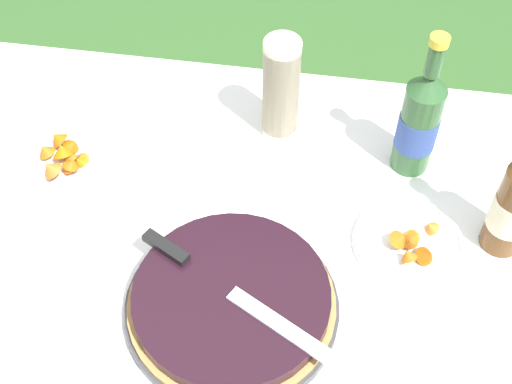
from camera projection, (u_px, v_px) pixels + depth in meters
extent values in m
cube|color=brown|center=(200.00, 245.00, 1.30)|extent=(1.73, 0.92, 0.03)
cube|color=white|center=(199.00, 239.00, 1.29)|extent=(1.74, 0.93, 0.00)
cube|color=white|center=(242.00, 86.00, 1.62)|extent=(1.74, 0.01, 0.10)
cylinder|color=#38383D|center=(232.00, 308.00, 1.18)|extent=(0.36, 0.36, 0.02)
cylinder|color=#B78447|center=(232.00, 303.00, 1.17)|extent=(0.34, 0.34, 0.01)
cylinder|color=black|center=(231.00, 298.00, 1.16)|extent=(0.32, 0.32, 0.03)
cube|color=silver|center=(279.00, 324.00, 1.11)|extent=(0.18, 0.11, 0.00)
cube|color=black|center=(166.00, 247.00, 1.19)|extent=(0.09, 0.06, 0.01)
cylinder|color=beige|center=(280.00, 113.00, 1.42)|extent=(0.07, 0.07, 0.09)
cylinder|color=beige|center=(280.00, 109.00, 1.41)|extent=(0.07, 0.07, 0.09)
cylinder|color=beige|center=(280.00, 104.00, 1.40)|extent=(0.07, 0.07, 0.09)
cylinder|color=beige|center=(281.00, 99.00, 1.39)|extent=(0.07, 0.07, 0.09)
cylinder|color=beige|center=(281.00, 94.00, 1.38)|extent=(0.07, 0.07, 0.09)
cylinder|color=beige|center=(281.00, 89.00, 1.37)|extent=(0.07, 0.07, 0.09)
cylinder|color=beige|center=(281.00, 84.00, 1.36)|extent=(0.07, 0.07, 0.09)
cylinder|color=beige|center=(281.00, 79.00, 1.35)|extent=(0.07, 0.07, 0.09)
cylinder|color=beige|center=(282.00, 74.00, 1.34)|extent=(0.07, 0.07, 0.09)
cylinder|color=beige|center=(282.00, 69.00, 1.33)|extent=(0.07, 0.07, 0.09)
cylinder|color=beige|center=(282.00, 63.00, 1.32)|extent=(0.07, 0.07, 0.09)
torus|color=beige|center=(283.00, 43.00, 1.28)|extent=(0.07, 0.07, 0.01)
cylinder|color=#2D562D|center=(417.00, 129.00, 1.32)|extent=(0.07, 0.07, 0.20)
cylinder|color=#334C93|center=(417.00, 130.00, 1.32)|extent=(0.08, 0.08, 0.07)
cone|color=#2D562D|center=(429.00, 82.00, 1.23)|extent=(0.07, 0.07, 0.04)
cylinder|color=#2D562D|center=(435.00, 60.00, 1.19)|extent=(0.03, 0.03, 0.06)
cylinder|color=gold|center=(440.00, 41.00, 1.16)|extent=(0.03, 0.03, 0.02)
cylinder|color=white|center=(408.00, 243.00, 1.27)|extent=(0.20, 0.20, 0.01)
torus|color=white|center=(409.00, 240.00, 1.27)|extent=(0.20, 0.20, 0.01)
cone|color=#A7490B|center=(428.00, 255.00, 1.23)|extent=(0.05, 0.04, 0.04)
cone|color=#B16115|center=(408.00, 254.00, 1.23)|extent=(0.04, 0.04, 0.04)
cone|color=#AF5A16|center=(410.00, 241.00, 1.24)|extent=(0.03, 0.04, 0.03)
cone|color=#C6741B|center=(407.00, 238.00, 1.26)|extent=(0.04, 0.05, 0.02)
cone|color=#B76F1A|center=(401.00, 238.00, 1.24)|extent=(0.05, 0.05, 0.03)
cone|color=#B67116|center=(415.00, 235.00, 1.26)|extent=(0.04, 0.04, 0.03)
cone|color=orange|center=(430.00, 227.00, 1.28)|extent=(0.04, 0.03, 0.03)
cylinder|color=white|center=(71.00, 163.00, 1.39)|extent=(0.20, 0.20, 0.01)
torus|color=white|center=(70.00, 160.00, 1.39)|extent=(0.20, 0.20, 0.01)
cone|color=#AC5B14|center=(45.00, 150.00, 1.38)|extent=(0.05, 0.04, 0.03)
cone|color=#C85C0E|center=(57.00, 137.00, 1.39)|extent=(0.05, 0.05, 0.05)
cone|color=#BB5B1C|center=(68.00, 144.00, 1.40)|extent=(0.04, 0.04, 0.02)
cone|color=#C0570A|center=(73.00, 144.00, 1.39)|extent=(0.05, 0.05, 0.04)
cone|color=#BF650B|center=(62.00, 150.00, 1.37)|extent=(0.05, 0.05, 0.04)
cone|color=#AF550D|center=(72.00, 163.00, 1.35)|extent=(0.04, 0.04, 0.04)
cone|color=#A96118|center=(69.00, 156.00, 1.38)|extent=(0.04, 0.04, 0.03)
cone|color=#B15210|center=(67.00, 165.00, 1.35)|extent=(0.04, 0.04, 0.04)
cone|color=#CB6422|center=(50.00, 168.00, 1.34)|extent=(0.06, 0.05, 0.04)
cone|color=#AB691A|center=(81.00, 159.00, 1.38)|extent=(0.04, 0.04, 0.03)
cone|color=#AC6409|center=(78.00, 161.00, 1.37)|extent=(0.04, 0.04, 0.03)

